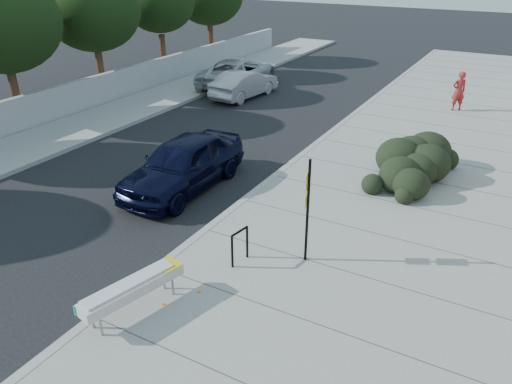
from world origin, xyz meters
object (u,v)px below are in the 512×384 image
wagon_silver (244,84)px  suv_silver (238,73)px  bench (133,289)px  bike_rack (240,243)px  sedan_navy (183,164)px  pedestrian (459,91)px  sign_post (307,205)px

wagon_silver → suv_silver: size_ratio=0.74×
bench → bike_rack: bike_rack is taller
bike_rack → sedan_navy: sedan_navy is taller
bike_rack → sedan_navy: 4.80m
pedestrian → bench: bearing=42.2°
pedestrian → sign_post: bearing=48.6°
bench → pedestrian: bearing=93.5°
suv_silver → pedestrian: 11.30m
wagon_silver → pedestrian: bearing=-161.3°
bench → bike_rack: (0.98, 2.56, -0.02)m
sedan_navy → bike_rack: bearing=-38.3°
sign_post → suv_silver: size_ratio=0.46×
bike_rack → wagon_silver: wagon_silver is taller
sign_post → pedestrian: size_ratio=1.45×
bike_rack → sign_post: sign_post is taller
sedan_navy → suv_silver: (-5.14, 11.88, -0.05)m
bike_rack → sign_post: bearing=43.2°
wagon_silver → bench: bearing=118.2°
bench → sedan_navy: (-2.82, 5.50, 0.14)m
suv_silver → pedestrian: bearing=179.9°
wagon_silver → pedestrian: pedestrian is taller
sedan_navy → bench: bearing=-63.5°
sign_post → wagon_silver: (-8.87, 12.31, -0.93)m
bench → sign_post: 4.21m
sign_post → pedestrian: sign_post is taller
sedan_navy → suv_silver: size_ratio=0.87×
wagon_silver → sign_post: bearing=131.2°
wagon_silver → pedestrian: (9.91, 2.34, 0.35)m
sign_post → pedestrian: (1.04, 14.65, -0.58)m
bench → bike_rack: bearing=82.9°
sedan_navy → wagon_silver: sedan_navy is taller
bench → wagon_silver: bearing=126.7°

